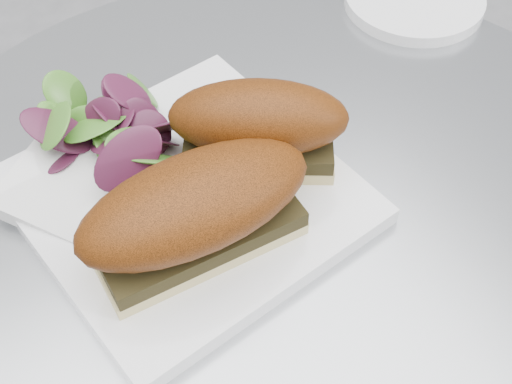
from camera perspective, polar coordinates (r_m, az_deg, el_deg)
table at (r=0.78m, az=1.55°, el=-13.57°), size 0.70×0.70×0.73m
plate at (r=0.59m, az=-5.61°, el=-0.40°), size 0.27×0.27×0.02m
sandwich_left at (r=0.51m, az=-4.84°, el=-1.47°), size 0.18×0.09×0.08m
sandwich_right at (r=0.57m, az=0.19°, el=5.32°), size 0.16×0.13×0.08m
salad at (r=0.60m, az=-11.15°, el=5.29°), size 0.12×0.12×0.05m
napkin at (r=0.60m, az=-13.02°, el=-0.07°), size 0.14×0.14×0.02m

